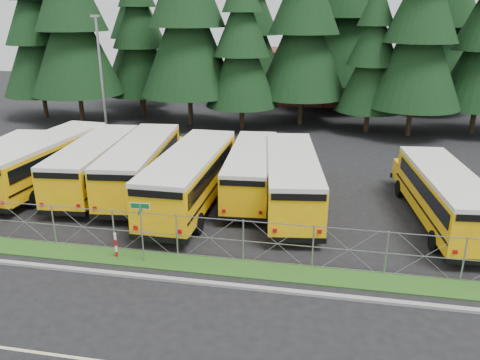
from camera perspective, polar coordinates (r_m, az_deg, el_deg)
name	(u,v)px	position (r m, az deg, el deg)	size (l,w,h in m)	color
ground	(205,247)	(22.18, -4.30, -8.11)	(120.00, 120.00, 0.00)	black
curb	(186,281)	(19.57, -6.63, -12.12)	(50.00, 0.25, 0.12)	gray
grass_verge	(195,264)	(20.73, -5.50, -10.19)	(50.00, 1.40, 0.06)	#1A3F12
chainlink_fence	(199,237)	(20.86, -5.06, -6.94)	(44.00, 0.10, 2.00)	#999CA1
brick_building	(335,76)	(59.37, 11.48, 12.34)	(22.00, 10.00, 6.00)	brown
bus_0	(3,167)	(32.15, -26.88, 1.39)	(2.48, 10.50, 2.75)	#FDA907
bus_1	(51,161)	(31.54, -22.09, 2.10)	(2.78, 11.80, 3.09)	#FDA907
bus_2	(98,165)	(30.05, -16.94, 1.78)	(2.69, 11.40, 2.99)	#FDA907
bus_3	(143,166)	(28.99, -11.72, 1.69)	(2.78, 11.79, 3.09)	#FDA907
bus_4	(193,178)	(26.27, -5.76, 0.24)	(2.89, 12.23, 3.21)	#FDA907
bus_5	(252,171)	(27.82, 1.48, 1.05)	(2.54, 10.78, 2.82)	#FDA907
bus_6	(291,180)	(26.14, 6.25, -0.03)	(2.77, 11.73, 3.07)	#FDA907
bus_east	(441,197)	(26.05, 23.32, -1.89)	(2.61, 11.04, 2.90)	#FDA907
street_sign	(141,220)	(20.38, -11.98, -4.77)	(0.84, 0.55, 2.81)	#999CA1
striped_bollard	(116,245)	(21.65, -14.90, -7.72)	(0.11, 0.11, 1.20)	#B20C0C
light_standard	(101,76)	(39.81, -16.53, 12.03)	(0.70, 0.35, 10.14)	#999CA1
conifer_0	(35,36)	(52.18, -23.69, 15.76)	(7.31, 7.31, 16.17)	black
conifer_1	(71,21)	(48.44, -19.87, 17.81)	(8.66, 8.66, 19.16)	black
conifer_2	(139,40)	(49.99, -12.16, 16.33)	(6.93, 6.93, 15.32)	black
conifer_3	(187,16)	(44.85, -6.47, 19.27)	(9.05, 9.05, 20.01)	black
conifer_4	(242,48)	(43.22, 0.24, 15.80)	(6.62, 6.62, 14.63)	black
conifer_5	(304,24)	(45.18, 7.81, 18.37)	(8.45, 8.45, 18.68)	black
conifer_6	(373,58)	(43.68, 15.86, 14.11)	(5.92, 5.92, 13.09)	black
conifer_7	(420,32)	(43.10, 21.13, 16.50)	(7.96, 7.96, 17.59)	black
conifer_10	(137,30)	(55.52, -12.50, 17.37)	(7.59, 7.59, 16.78)	black
conifer_11	(251,27)	(54.76, 1.37, 18.16)	(7.92, 7.92, 17.52)	black
conifer_12	(341,7)	(52.81, 12.26, 19.91)	(9.77, 9.77, 21.62)	black
conifer_13	(447,17)	(55.12, 23.90, 17.72)	(8.90, 8.90, 19.69)	black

